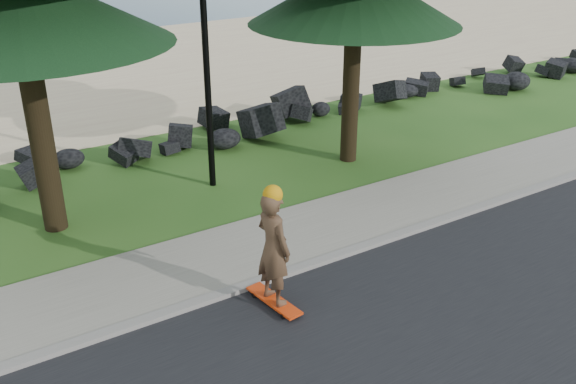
% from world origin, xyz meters
% --- Properties ---
extents(ground, '(160.00, 160.00, 0.00)m').
position_xyz_m(ground, '(0.00, 0.00, 0.00)').
color(ground, '#275119').
rests_on(ground, ground).
extents(kerb, '(160.00, 0.20, 0.10)m').
position_xyz_m(kerb, '(0.00, -0.90, 0.05)').
color(kerb, gray).
rests_on(kerb, ground).
extents(sidewalk, '(160.00, 2.00, 0.08)m').
position_xyz_m(sidewalk, '(0.00, 0.20, 0.04)').
color(sidewalk, gray).
rests_on(sidewalk, ground).
extents(beach_sand, '(160.00, 15.00, 0.01)m').
position_xyz_m(beach_sand, '(0.00, 14.50, 0.01)').
color(beach_sand, '#D1B18B').
rests_on(beach_sand, ground).
extents(seawall_boulders, '(60.00, 2.40, 1.10)m').
position_xyz_m(seawall_boulders, '(0.00, 5.60, 0.00)').
color(seawall_boulders, black).
rests_on(seawall_boulders, ground).
extents(skateboarder, '(0.53, 1.14, 2.08)m').
position_xyz_m(skateboarder, '(-1.27, -1.56, 1.05)').
color(skateboarder, red).
rests_on(skateboarder, ground).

